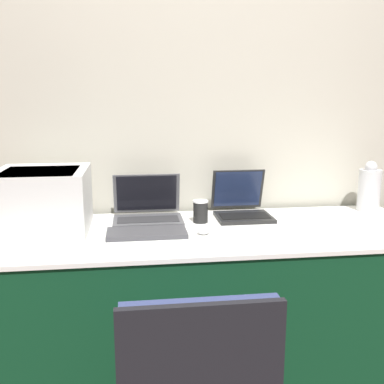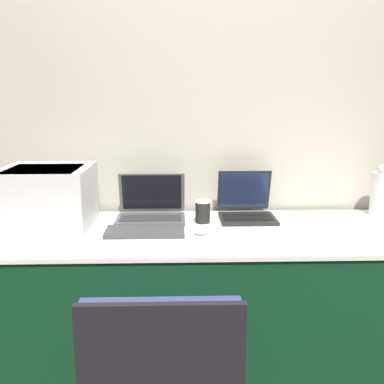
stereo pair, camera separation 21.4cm
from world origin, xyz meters
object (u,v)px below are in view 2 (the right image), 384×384
printer (47,195)px  mouse (201,232)px  coffee_cup (203,212)px  laptop_left (151,209)px  external_keyboard (145,232)px  metal_pitcher (382,192)px  laptop_right (246,208)px

printer → mouse: (0.74, -0.15, -0.15)m
printer → coffee_cup: bearing=4.6°
laptop_left → external_keyboard: bearing=-93.0°
external_keyboard → coffee_cup: (0.28, 0.18, 0.05)m
mouse → metal_pitcher: bearing=18.0°
printer → metal_pitcher: (1.72, 0.18, -0.03)m
laptop_left → mouse: size_ratio=6.02×
laptop_right → mouse: laptop_right is taller
printer → coffee_cup: 0.76m
external_keyboard → metal_pitcher: 1.29m
laptop_right → external_keyboard: (-0.51, -0.27, -0.04)m
laptop_left → mouse: laptop_left is taller
laptop_left → coffee_cup: bearing=-16.6°
printer → laptop_right: (0.99, 0.15, -0.11)m
printer → external_keyboard: bearing=-14.4°
printer → mouse: bearing=-11.1°
external_keyboard → metal_pitcher: (1.25, 0.30, 0.12)m
printer → mouse: printer is taller
printer → external_keyboard: 0.51m
laptop_right → coffee_cup: size_ratio=2.70×
laptop_right → mouse: 0.39m
external_keyboard → mouse: (0.26, -0.02, 0.00)m
printer → laptop_right: bearing=8.6°
printer → mouse: 0.77m
metal_pitcher → laptop_right: bearing=-178.0°
laptop_right → coffee_cup: (-0.23, -0.09, 0.00)m
external_keyboard → mouse: bearing=-5.1°
mouse → external_keyboard: bearing=174.9°
coffee_cup → metal_pitcher: 0.98m
laptop_right → mouse: size_ratio=5.26×
printer → coffee_cup: (0.76, 0.06, -0.10)m
mouse → metal_pitcher: size_ratio=0.21×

